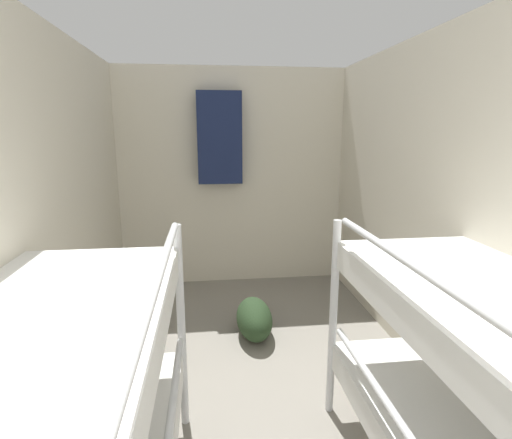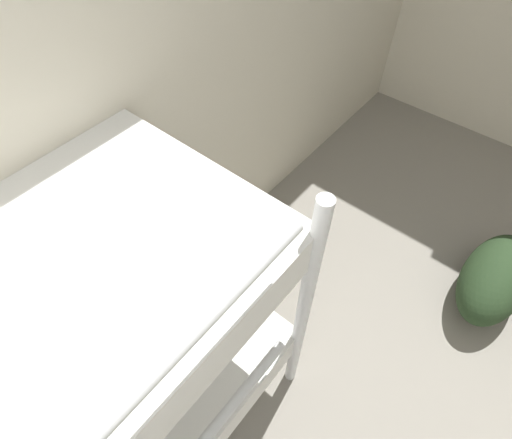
# 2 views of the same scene
# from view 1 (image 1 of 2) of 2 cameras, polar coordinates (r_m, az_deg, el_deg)

# --- Properties ---
(wall_left) EXTENTS (0.06, 4.58, 2.24)m
(wall_left) POSITION_cam_1_polar(r_m,az_deg,el_deg) (2.20, -31.82, -2.32)
(wall_left) COLOR beige
(wall_left) RESTS_ON ground_plane
(wall_right) EXTENTS (0.06, 4.58, 2.24)m
(wall_right) POSITION_cam_1_polar(r_m,az_deg,el_deg) (2.47, 29.29, -0.60)
(wall_right) COLOR beige
(wall_right) RESTS_ON ground_plane
(wall_back) EXTENTS (2.45, 0.06, 2.24)m
(wall_back) POSITION_cam_1_polar(r_m,az_deg,el_deg) (4.23, -3.41, 5.87)
(wall_back) COLOR beige
(wall_back) RESTS_ON ground_plane
(duffel_bag) EXTENTS (0.28, 0.56, 0.28)m
(duffel_bag) POSITION_cam_1_polar(r_m,az_deg,el_deg) (3.30, -0.26, -13.96)
(duffel_bag) COLOR #23381E
(duffel_bag) RESTS_ON ground_plane
(hanging_coat) EXTENTS (0.44, 0.12, 0.90)m
(hanging_coat) POSITION_cam_1_polar(r_m,az_deg,el_deg) (4.05, -5.22, 11.51)
(hanging_coat) COLOR #192347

